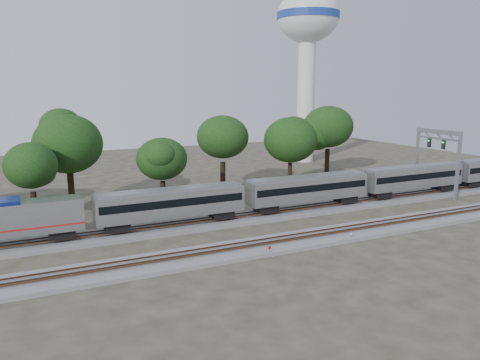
# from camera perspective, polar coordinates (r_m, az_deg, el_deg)

# --- Properties ---
(ground) EXTENTS (160.00, 160.00, 0.00)m
(ground) POSITION_cam_1_polar(r_m,az_deg,el_deg) (49.12, -2.48, -7.39)
(ground) COLOR #383328
(ground) RESTS_ON ground
(track_far) EXTENTS (160.00, 5.00, 0.73)m
(track_far) POSITION_cam_1_polar(r_m,az_deg,el_deg) (54.38, -4.98, -5.36)
(track_far) COLOR slate
(track_far) RESTS_ON ground
(track_near) EXTENTS (160.00, 5.00, 0.73)m
(track_near) POSITION_cam_1_polar(r_m,az_deg,el_deg) (45.60, -0.48, -8.59)
(track_near) COLOR slate
(track_near) RESTS_ON ground
(train) EXTENTS (87.07, 3.00, 4.42)m
(train) POSITION_cam_1_polar(r_m,az_deg,el_deg) (60.37, 8.37, -0.94)
(train) COLOR #B5B8BD
(train) RESTS_ON ground
(switch_stand_red) EXTENTS (0.31, 0.06, 0.98)m
(switch_stand_red) POSITION_cam_1_polar(r_m,az_deg,el_deg) (44.66, 3.65, -8.47)
(switch_stand_red) COLOR #512D19
(switch_stand_red) RESTS_ON ground
(switch_stand_white) EXTENTS (0.27, 0.06, 0.86)m
(switch_stand_white) POSITION_cam_1_polar(r_m,az_deg,el_deg) (50.18, 13.35, -6.63)
(switch_stand_white) COLOR #512D19
(switch_stand_white) RESTS_ON ground
(switch_lever) EXTENTS (0.55, 0.39, 0.30)m
(switch_lever) POSITION_cam_1_polar(r_m,az_deg,el_deg) (46.71, 7.07, -8.26)
(switch_lever) COLOR #512D19
(switch_lever) RESTS_ON ground
(water_tower) EXTENTS (12.92, 12.92, 35.77)m
(water_tower) POSITION_cam_1_polar(r_m,az_deg,el_deg) (102.60, 8.23, 17.08)
(water_tower) COLOR silver
(water_tower) RESTS_ON ground
(signal_gantry) EXTENTS (0.67, 7.98, 9.70)m
(signal_gantry) POSITION_cam_1_polar(r_m,az_deg,el_deg) (74.46, 22.93, 3.66)
(signal_gantry) COLOR gray
(signal_gantry) RESTS_ON ground
(tree_2) EXTENTS (6.94, 6.94, 9.79)m
(tree_2) POSITION_cam_1_polar(r_m,az_deg,el_deg) (59.17, -24.15, 1.60)
(tree_2) COLOR black
(tree_2) RESTS_ON ground
(tree_3) EXTENTS (8.66, 8.66, 12.21)m
(tree_3) POSITION_cam_1_polar(r_m,az_deg,el_deg) (64.68, -20.23, 4.13)
(tree_3) COLOR black
(tree_3) RESTS_ON ground
(tree_4) EXTENTS (6.62, 6.62, 9.34)m
(tree_4) POSITION_cam_1_polar(r_m,az_deg,el_deg) (62.17, -9.50, 2.54)
(tree_4) COLOR black
(tree_4) RESTS_ON ground
(tree_5) EXTENTS (8.49, 8.49, 11.97)m
(tree_5) POSITION_cam_1_polar(r_m,az_deg,el_deg) (71.26, -2.14, 5.25)
(tree_5) COLOR black
(tree_5) RESTS_ON ground
(tree_6) EXTENTS (7.95, 7.95, 11.20)m
(tree_6) POSITION_cam_1_polar(r_m,az_deg,el_deg) (72.52, 6.19, 4.87)
(tree_6) COLOR black
(tree_6) RESTS_ON ground
(tree_7) EXTENTS (8.94, 8.94, 12.60)m
(tree_7) POSITION_cam_1_polar(r_m,az_deg,el_deg) (86.62, 10.71, 6.39)
(tree_7) COLOR black
(tree_7) RESTS_ON ground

